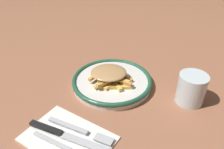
{
  "coord_description": "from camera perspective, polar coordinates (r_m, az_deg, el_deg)",
  "views": [
    {
      "loc": [
        0.48,
        0.29,
        0.42
      ],
      "look_at": [
        0.0,
        0.0,
        0.04
      ],
      "focal_mm": 35.86,
      "sensor_mm": 36.0,
      "label": 1
    }
  ],
  "objects": [
    {
      "name": "ground_plane",
      "position": [
        0.7,
        0.0,
        -2.67
      ],
      "size": [
        2.6,
        2.6,
        0.0
      ],
      "primitive_type": "plane",
      "color": "#9C6143"
    },
    {
      "name": "plate",
      "position": [
        0.69,
        0.0,
        -1.76
      ],
      "size": [
        0.25,
        0.25,
        0.03
      ],
      "color": "silver",
      "rests_on": "ground_plane"
    },
    {
      "name": "fries_heap",
      "position": [
        0.67,
        -0.33,
        -0.16
      ],
      "size": [
        0.14,
        0.15,
        0.04
      ],
      "color": "#E4BD60",
      "rests_on": "plate"
    },
    {
      "name": "napkin",
      "position": [
        0.55,
        -11.2,
        -15.6
      ],
      "size": [
        0.14,
        0.21,
        0.01
      ],
      "primitive_type": "cube",
      "rotation": [
        0.0,
        0.0,
        -0.03
      ],
      "color": "white",
      "rests_on": "ground_plane"
    },
    {
      "name": "fork",
      "position": [
        0.55,
        -8.29,
        -13.81
      ],
      "size": [
        0.03,
        0.18,
        0.01
      ],
      "color": "silver",
      "rests_on": "napkin"
    },
    {
      "name": "knife",
      "position": [
        0.55,
        -12.98,
        -14.43
      ],
      "size": [
        0.04,
        0.21,
        0.01
      ],
      "color": "black",
      "rests_on": "napkin"
    },
    {
      "name": "water_glass",
      "position": [
        0.65,
        19.57,
        -3.43
      ],
      "size": [
        0.08,
        0.08,
        0.09
      ],
      "primitive_type": "cylinder",
      "color": "silver",
      "rests_on": "ground_plane"
    }
  ]
}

